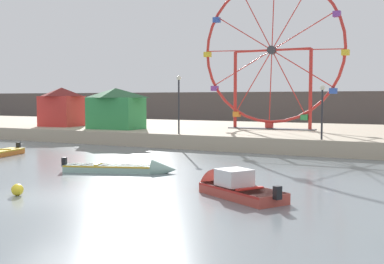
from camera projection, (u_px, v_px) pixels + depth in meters
ground_plane at (46, 197)px, 18.07m from camera, size 240.00×240.00×0.00m
quay_promenade at (283, 134)px, 42.31m from camera, size 110.00×20.96×1.02m
distant_town_skyline at (337, 110)px, 60.69m from camera, size 140.00×3.00×4.40m
motorboat_seafoam at (129, 168)px, 24.08m from camera, size 5.54×2.84×0.99m
motorboat_faded_red at (228, 187)px, 18.61m from camera, size 4.59×3.38×1.44m
ferris_wheel_red_frame at (272, 53)px, 40.92m from camera, size 12.34×1.20×12.50m
carnival_booth_red_striped at (62, 106)px, 45.69m from camera, size 3.86×3.56×3.53m
carnival_booth_green_kiosk at (116, 108)px, 41.60m from camera, size 4.81×2.95×3.40m
promenade_lamp_near at (322, 103)px, 30.69m from camera, size 0.32×0.32×3.37m
promenade_lamp_far at (179, 96)px, 35.76m from camera, size 0.32×0.32×4.17m
mooring_buoy_orange at (17, 190)px, 18.33m from camera, size 0.44×0.44×0.44m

